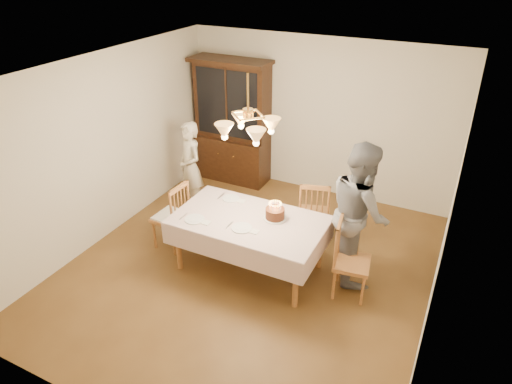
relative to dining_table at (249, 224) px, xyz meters
The scene contains 14 objects.
ground 0.68m from the dining_table, ahead, with size 5.00×5.00×0.00m, color brown.
room_shell 0.90m from the dining_table, ahead, with size 5.00×5.00×5.00m.
dining_table is the anchor object (origin of this frame).
china_hutch 2.72m from the dining_table, 123.20° to the left, with size 1.38×0.54×2.16m.
chair_far_side 1.12m from the dining_table, 60.65° to the left, with size 0.55×0.53×1.00m.
chair_left_end 1.23m from the dining_table, behind, with size 0.44×0.46×1.00m.
chair_right_end 1.34m from the dining_table, ahead, with size 0.48×0.50×1.00m.
elderly_woman 1.84m from the dining_table, 146.86° to the left, with size 0.53×0.35×1.46m, color beige.
adult_in_grey 1.38m from the dining_table, 22.70° to the left, with size 0.89×0.69×1.83m, color slate.
birthday_cake 0.36m from the dining_table, 28.78° to the left, with size 0.30×0.30×0.23m.
place_setting_near_left 0.68m from the dining_table, 151.89° to the right, with size 0.40×0.25×0.02m.
place_setting_near_right 0.25m from the dining_table, 82.27° to the right, with size 0.40×0.25×0.02m.
place_setting_far_left 0.57m from the dining_table, 141.49° to the left, with size 0.38×0.23×0.02m.
chandelier 1.29m from the dining_table, 155.46° to the right, with size 0.62×0.62×0.73m.
Camera 1 is at (2.23, -4.33, 3.81)m, focal length 32.00 mm.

